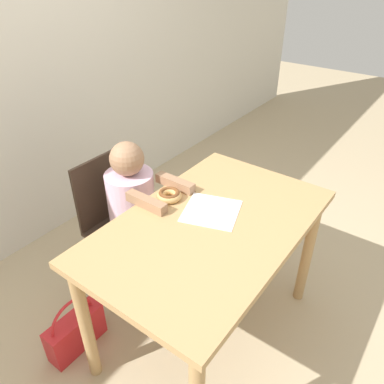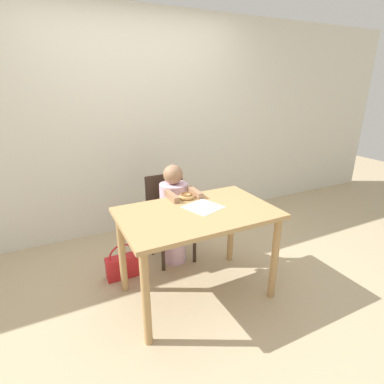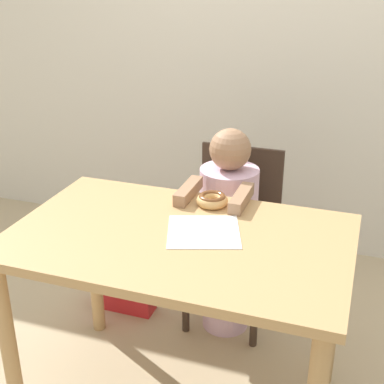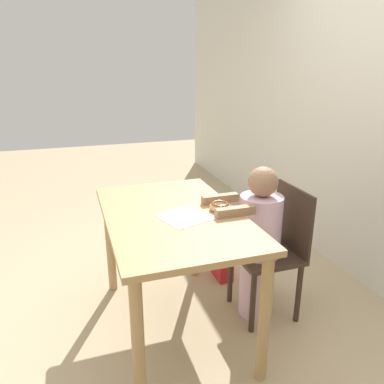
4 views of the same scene
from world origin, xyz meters
name	(u,v)px [view 2 (image 2 of 4)]	position (x,y,z in m)	size (l,w,h in m)	color
ground_plane	(197,293)	(0.00, 0.00, 0.00)	(12.00, 12.00, 0.00)	tan
wall_back	(137,126)	(0.00, 1.52, 1.25)	(8.00, 0.05, 2.50)	silver
dining_table	(197,224)	(0.00, 0.00, 0.66)	(1.22, 0.76, 0.78)	tan
chair	(170,216)	(0.03, 0.67, 0.45)	(0.40, 0.39, 0.86)	#38281E
child_figure	(174,215)	(0.03, 0.55, 0.51)	(0.28, 0.48, 1.02)	silver
donut	(186,196)	(0.04, 0.28, 0.80)	(0.13, 0.13, 0.05)	tan
napkin	(203,207)	(0.08, 0.05, 0.78)	(0.33, 0.33, 0.00)	white
handbag	(124,265)	(-0.50, 0.51, 0.12)	(0.32, 0.11, 0.34)	red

